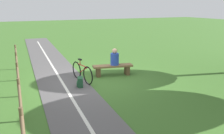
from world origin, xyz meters
The scene contains 6 objects.
ground_plane centered at (0.00, 0.00, 0.00)m, with size 80.00×80.00×0.00m, color #3D6B28.
bench centered at (-0.96, -0.47, 0.32)m, with size 1.77×0.73×0.46m.
person_seated centered at (-1.04, -0.45, 0.77)m, with size 0.42×0.42×0.73m.
bicycle centered at (0.50, -0.21, 0.38)m, with size 0.33×1.67×0.90m.
backpack centered at (0.78, 0.41, 0.18)m, with size 0.31×0.39×0.37m.
fence_roadside centered at (3.04, 4.26, 0.70)m, with size 0.64×15.15×1.18m.
Camera 1 is at (3.17, 8.54, 2.97)m, focal length 38.01 mm.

